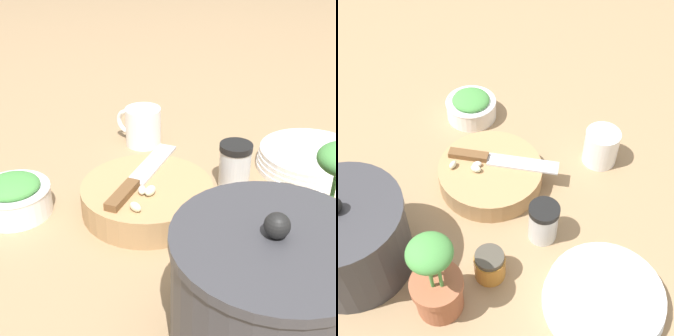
% 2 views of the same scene
% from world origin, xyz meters
% --- Properties ---
extents(ground_plane, '(5.00, 5.00, 0.00)m').
position_xyz_m(ground_plane, '(0.00, 0.00, 0.00)').
color(ground_plane, '#997A56').
extents(cutting_board, '(0.23, 0.23, 0.05)m').
position_xyz_m(cutting_board, '(0.03, -0.03, 0.02)').
color(cutting_board, tan).
rests_on(cutting_board, ground_plane).
extents(chef_knife, '(0.23, 0.11, 0.01)m').
position_xyz_m(chef_knife, '(0.03, -0.05, 0.05)').
color(chef_knife, brown).
rests_on(chef_knife, cutting_board).
extents(garlic_cloves, '(0.07, 0.05, 0.02)m').
position_xyz_m(garlic_cloves, '(0.07, 0.00, 0.06)').
color(garlic_cloves, '#EAE8C5').
rests_on(garlic_cloves, cutting_board).
extents(herb_bowl, '(0.13, 0.13, 0.07)m').
position_xyz_m(herb_bowl, '(0.19, -0.19, 0.03)').
color(herb_bowl, white).
rests_on(herb_bowl, ground_plane).
extents(spice_jar, '(0.06, 0.06, 0.09)m').
position_xyz_m(spice_jar, '(-0.13, 0.04, 0.04)').
color(spice_jar, silver).
rests_on(spice_jar, ground_plane).
extents(coffee_mug, '(0.08, 0.11, 0.08)m').
position_xyz_m(coffee_mug, '(-0.14, -0.22, 0.04)').
color(coffee_mug, white).
rests_on(coffee_mug, ground_plane).
extents(plate_stack, '(0.22, 0.22, 0.04)m').
position_xyz_m(plate_stack, '(-0.29, 0.11, 0.02)').
color(plate_stack, white).
rests_on(plate_stack, ground_plane).
extents(honey_jar, '(0.06, 0.06, 0.06)m').
position_xyz_m(honey_jar, '(-0.09, 0.17, 0.03)').
color(honey_jar, '#BC7A2D').
rests_on(honey_jar, ground_plane).
extents(stock_pot, '(0.23, 0.23, 0.19)m').
position_xyz_m(stock_pot, '(0.14, 0.28, 0.08)').
color(stock_pot, '#38383D').
rests_on(stock_pot, ground_plane).
extents(potted_herb, '(0.09, 0.09, 0.19)m').
position_xyz_m(potted_herb, '(-0.05, 0.27, 0.08)').
color(potted_herb, '#A35B3D').
rests_on(potted_herb, ground_plane).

